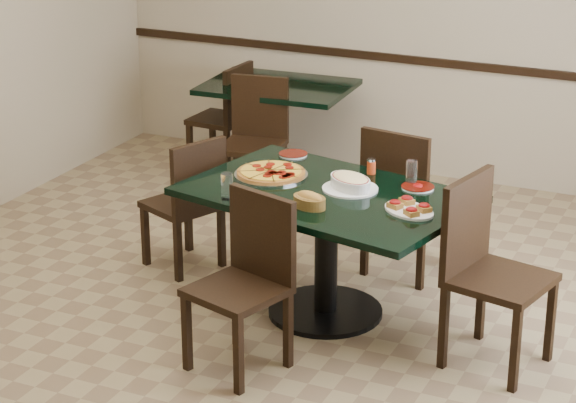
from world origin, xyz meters
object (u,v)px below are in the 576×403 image
at_px(chair_near, 248,272).
at_px(chair_right, 485,261).
at_px(main_table, 327,222).
at_px(lasagna_casserole, 350,182).
at_px(bruschetta_platter, 409,208).
at_px(chair_far, 402,194).
at_px(back_chair_near, 256,133).
at_px(pepperoni_pizza, 271,173).
at_px(bread_basket, 309,200).
at_px(back_table, 278,113).
at_px(back_chair_left, 228,112).
at_px(chair_left, 190,198).

relative_size(chair_near, chair_right, 0.92).
height_order(main_table, chair_right, chair_right).
bearing_deg(lasagna_casserole, bruschetta_platter, 8.58).
xyz_separation_m(main_table, chair_right, (0.95, -0.15, -0.00)).
height_order(chair_far, bruschetta_platter, chair_far).
xyz_separation_m(back_chair_near, bruschetta_platter, (1.71, -1.62, 0.27)).
distance_m(pepperoni_pizza, lasagna_casserole, 0.51).
bearing_deg(lasagna_casserole, bread_basket, -72.88).
height_order(back_chair_near, bruschetta_platter, back_chair_near).
relative_size(chair_right, bread_basket, 4.41).
xyz_separation_m(back_table, pepperoni_pizza, (0.84, -1.88, 0.24)).
bearing_deg(bread_basket, back_chair_near, 141.52).
relative_size(main_table, chair_right, 1.70).
distance_m(back_chair_left, lasagna_casserole, 2.64).
bearing_deg(chair_far, lasagna_casserole, 88.23).
height_order(pepperoni_pizza, lasagna_casserole, lasagna_casserole).
distance_m(main_table, chair_near, 0.71).
bearing_deg(lasagna_casserole, chair_left, -154.44).
distance_m(back_table, chair_far, 1.97).
xyz_separation_m(chair_far, lasagna_casserole, (-0.11, -0.59, 0.26)).
xyz_separation_m(back_chair_left, lasagna_casserole, (1.78, -1.92, 0.32)).
distance_m(chair_far, back_chair_near, 1.64).
bearing_deg(back_chair_left, chair_near, 32.78).
relative_size(back_chair_left, pepperoni_pizza, 2.00).
relative_size(main_table, chair_left, 1.99).
relative_size(back_chair_left, lasagna_casserole, 2.54).
height_order(chair_right, pepperoni_pizza, chair_right).
height_order(chair_far, chair_near, chair_far).
bearing_deg(bread_basket, main_table, 109.09).
distance_m(main_table, chair_right, 0.96).
distance_m(main_table, back_table, 2.35).
relative_size(chair_near, chair_left, 1.08).
bearing_deg(chair_far, back_table, -33.55).
distance_m(chair_right, bread_basket, 0.98).
relative_size(main_table, back_chair_left, 2.00).
relative_size(chair_far, back_chair_left, 1.12).
bearing_deg(chair_left, chair_right, 102.11).
height_order(lasagna_casserole, bread_basket, lasagna_casserole).
relative_size(pepperoni_pizza, lasagna_casserole, 1.27).
xyz_separation_m(chair_far, chair_right, (0.74, -0.83, 0.03)).
relative_size(chair_far, lasagna_casserole, 2.85).
bearing_deg(chair_near, bread_basket, 88.04).
xyz_separation_m(back_table, back_chair_near, (0.05, -0.48, -0.02)).
bearing_deg(back_chair_near, chair_left, -91.03).
bearing_deg(lasagna_casserole, main_table, -107.72).
height_order(chair_left, bruschetta_platter, chair_left).
bearing_deg(bread_basket, pepperoni_pizza, 154.88).
height_order(chair_far, pepperoni_pizza, chair_far).
bearing_deg(chair_left, chair_far, 133.09).
distance_m(back_chair_near, lasagna_casserole, 1.96).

